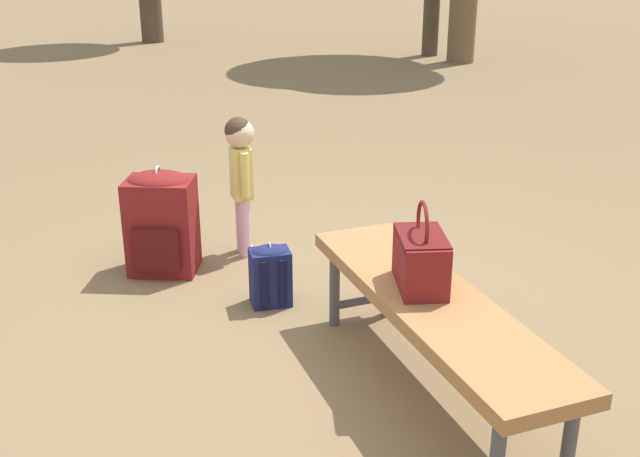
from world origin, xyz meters
TOP-DOWN VIEW (x-y plane):
  - ground_plane at (0.00, 0.00)m, footprint 40.00×40.00m
  - park_bench at (-0.75, -0.00)m, footprint 1.65×0.72m
  - handbag at (-0.64, -0.02)m, footprint 0.37×0.31m
  - child_standing at (0.99, -0.05)m, footprint 0.22×0.17m
  - backpack_large at (1.01, 0.44)m, footprint 0.43×0.45m
  - backpack_small at (0.33, 0.14)m, footprint 0.21×0.24m

SIDE VIEW (x-z plane):
  - ground_plane at x=0.00m, z-range 0.00..0.00m
  - backpack_small at x=0.33m, z-range 0.00..0.34m
  - backpack_large at x=1.01m, z-range 0.00..0.62m
  - park_bench at x=-0.75m, z-range 0.17..0.62m
  - child_standing at x=0.99m, z-range 0.13..0.96m
  - handbag at x=-0.64m, z-range 0.39..0.76m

